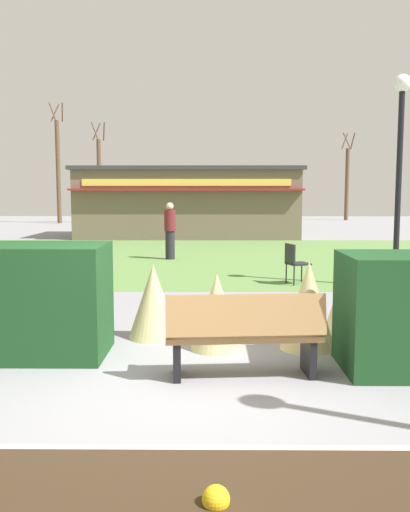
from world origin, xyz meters
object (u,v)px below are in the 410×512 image
object	(u,v)px
cafe_chair_east	(294,260)
lamppost_mid	(400,156)
food_kiosk	(188,202)
parked_car_west_slot	(142,215)
tree_right_bg	(347,182)
park_bench	(244,335)
tree_left_bg	(58,170)
tree_center_bg	(99,179)
person_strolling	(170,231)

from	to	relation	value
cafe_chair_east	lamppost_mid	bearing A→B (deg)	-9.64
food_kiosk	parked_car_west_slot	world-z (taller)	food_kiosk
cafe_chair_east	tree_right_bg	world-z (taller)	tree_right_bg
parked_car_west_slot	cafe_chair_east	bearing A→B (deg)	-74.20
park_bench	lamppost_mid	xyz separation A→B (m)	(3.55, 5.86, 2.27)
food_kiosk	tree_left_bg	distance (m)	13.76
parked_car_west_slot	tree_center_bg	size ratio (longest dim) A/B	0.67
food_kiosk	parked_car_west_slot	bearing A→B (deg)	111.53
food_kiosk	tree_center_bg	distance (m)	12.54
lamppost_mid	tree_right_bg	world-z (taller)	tree_right_bg
food_kiosk	cafe_chair_east	world-z (taller)	food_kiosk
park_bench	person_strolling	xyz separation A→B (m)	(-1.56, 10.72, 0.38)
lamppost_mid	food_kiosk	world-z (taller)	lamppost_mid
tree_left_bg	tree_center_bg	size ratio (longest dim) A/B	1.18
tree_center_bg	parked_car_west_slot	bearing A→B (deg)	-47.65
lamppost_mid	tree_center_bg	distance (m)	26.52
person_strolling	tree_center_bg	world-z (taller)	tree_center_bg
person_strolling	tree_left_bg	xyz separation A→B (m)	(-8.37, 18.97, 2.51)
person_strolling	parked_car_west_slot	xyz separation A→B (m)	(-2.73, 15.86, -0.22)
parked_car_west_slot	tree_left_bg	world-z (taller)	tree_left_bg
food_kiosk	tree_center_bg	world-z (taller)	tree_center_bg
person_strolling	tree_right_bg	distance (m)	25.40
person_strolling	tree_left_bg	size ratio (longest dim) A/B	0.23
park_bench	tree_left_bg	distance (m)	31.45
food_kiosk	tree_left_bg	xyz separation A→B (m)	(-8.59, 10.59, 1.83)
lamppost_mid	tree_left_bg	xyz separation A→B (m)	(-13.49, 23.84, 0.62)
cafe_chair_east	parked_car_west_slot	bearing A→B (deg)	105.80
park_bench	tree_right_bg	xyz separation A→B (m)	(9.18, 33.66, 2.17)
park_bench	tree_left_bg	bearing A→B (deg)	108.50
lamppost_mid	tree_center_bg	xyz separation A→B (m)	(-10.96, 24.15, 0.05)
food_kiosk	tree_center_bg	bearing A→B (deg)	119.11
lamppost_mid	tree_right_bg	bearing A→B (deg)	78.54
park_bench	cafe_chair_east	bearing A→B (deg)	76.69
tree_right_bg	park_bench	bearing A→B (deg)	-105.26
cafe_chair_east	tree_right_bg	xyz separation A→B (m)	(7.71, 27.45, 2.13)
food_kiosk	tree_right_bg	xyz separation A→B (m)	(10.53, 14.56, 1.11)
tree_left_bg	cafe_chair_east	bearing A→B (deg)	-64.09
food_kiosk	person_strolling	distance (m)	8.42
park_bench	tree_left_bg	size ratio (longest dim) A/B	0.23
person_strolling	tree_right_bg	bearing A→B (deg)	109.12
park_bench	parked_car_west_slot	size ratio (longest dim) A/B	0.41
lamppost_mid	tree_right_bg	size ratio (longest dim) A/B	0.73
person_strolling	tree_right_bg	size ratio (longest dim) A/B	0.28
tree_left_bg	tree_right_bg	bearing A→B (deg)	11.73
parked_car_west_slot	person_strolling	bearing A→B (deg)	-80.23
food_kiosk	person_strolling	bearing A→B (deg)	-91.49
person_strolling	park_bench	bearing A→B (deg)	-37.48
cafe_chair_east	tree_right_bg	size ratio (longest dim) A/B	0.15
park_bench	tree_center_bg	xyz separation A→B (m)	(-7.41, 30.00, 2.32)
park_bench	lamppost_mid	world-z (taller)	lamppost_mid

